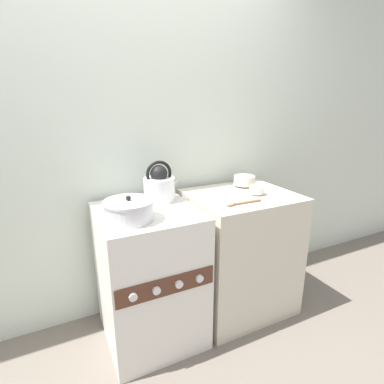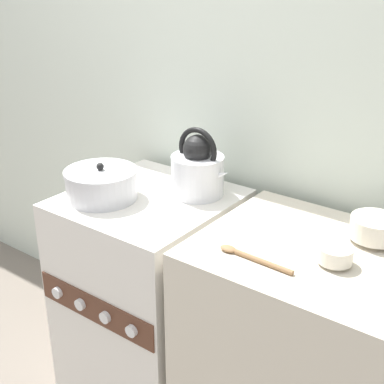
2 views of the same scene
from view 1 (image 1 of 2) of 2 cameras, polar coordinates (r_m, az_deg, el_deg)
ground_plane at (r=2.04m, az=-4.35°, el=-30.11°), size 12.00×12.00×0.00m
wall_back at (r=2.06m, az=-12.31°, el=9.75°), size 7.00×0.06×2.50m
stove at (r=1.99m, az=-8.04°, el=-15.35°), size 0.58×0.64×0.87m
counter at (r=2.25m, az=8.97°, el=-11.18°), size 0.71×0.61×0.88m
kettle at (r=1.93m, az=-6.19°, el=1.22°), size 0.24×0.20×0.26m
cooking_pot at (r=1.64m, az=-11.89°, el=-3.44°), size 0.27×0.27×0.14m
enamel_bowl at (r=2.26m, az=9.94°, el=2.18°), size 0.16×0.16×0.08m
small_ceramic_bowl at (r=2.08m, az=12.27°, el=0.37°), size 0.10×0.10×0.06m
wooden_spoon at (r=1.87m, az=9.34°, el=-2.09°), size 0.25×0.04×0.02m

